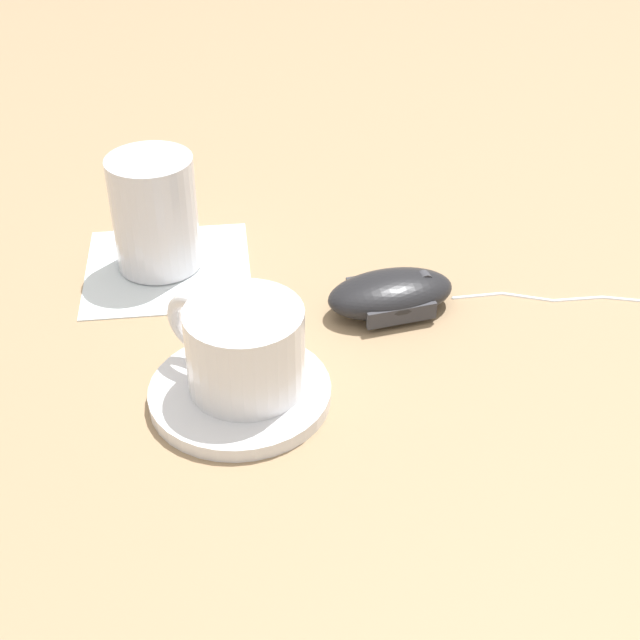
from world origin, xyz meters
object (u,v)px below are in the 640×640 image
(computer_mouse, at_px, (391,293))
(saucer, at_px, (240,393))
(drinking_glass, at_px, (155,213))
(coffee_cup, at_px, (243,348))

(computer_mouse, bearing_deg, saucer, 144.00)
(computer_mouse, relative_size, drinking_glass, 1.20)
(saucer, xyz_separation_m, computer_mouse, (0.13, -0.10, 0.01))
(coffee_cup, bearing_deg, saucer, 153.18)
(saucer, distance_m, coffee_cup, 0.04)
(saucer, bearing_deg, coffee_cup, -26.82)
(saucer, relative_size, coffee_cup, 1.21)
(saucer, height_order, coffee_cup, coffee_cup)
(saucer, height_order, drinking_glass, drinking_glass)
(saucer, height_order, computer_mouse, computer_mouse)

